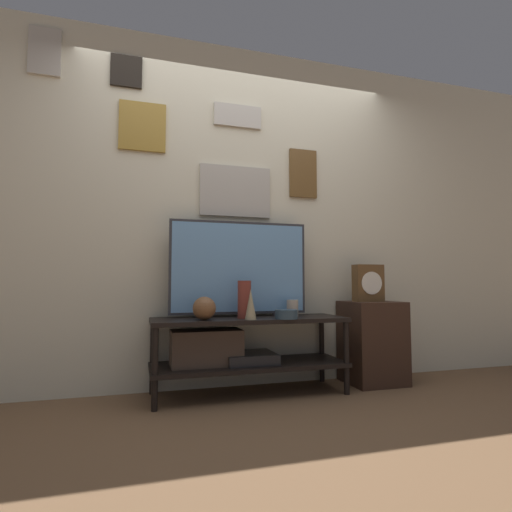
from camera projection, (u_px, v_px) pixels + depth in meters
name	position (u px, v px, depth m)	size (l,w,h in m)	color
ground_plane	(260.00, 405.00, 2.57)	(12.00, 12.00, 0.00)	brown
wall_back	(240.00, 212.00, 3.19)	(6.40, 0.08, 2.70)	beige
media_console	(233.00, 346.00, 2.82)	(1.39, 0.46, 0.54)	black
television	(239.00, 268.00, 2.97)	(1.04, 0.05, 0.71)	#333338
vase_tall_ceramic	(244.00, 299.00, 2.81)	(0.10, 0.10, 0.26)	brown
vase_slim_bronze	(251.00, 304.00, 2.71)	(0.08, 0.08, 0.21)	tan
vase_wide_bowl	(286.00, 314.00, 2.76)	(0.16, 0.16, 0.06)	#2D4251
vase_round_glass	(204.00, 308.00, 2.68)	(0.16, 0.16, 0.16)	brown
candle_jar	(292.00, 308.00, 2.97)	(0.09, 0.09, 0.12)	#C1B29E
side_table	(372.00, 342.00, 3.17)	(0.42, 0.40, 0.64)	#382319
mantel_clock	(368.00, 283.00, 3.20)	(0.24, 0.11, 0.29)	brown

